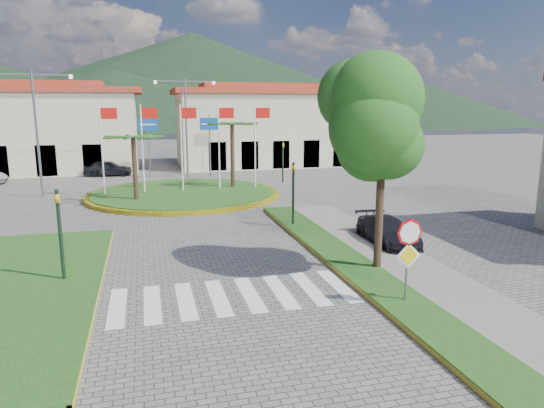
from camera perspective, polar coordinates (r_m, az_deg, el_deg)
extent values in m
plane|color=#5C5957|center=(11.92, -1.32, -17.81)|extent=(160.00, 160.00, 0.00)
cube|color=gray|center=(15.83, 18.86, -10.52)|extent=(4.00, 28.00, 0.15)
cube|color=#1C4914|center=(15.22, 15.02, -11.12)|extent=(1.60, 28.00, 0.18)
cube|color=#1C4914|center=(17.60, -27.69, -8.96)|extent=(5.00, 14.00, 0.18)
cube|color=silver|center=(15.46, -4.84, -10.73)|extent=(8.00, 3.00, 0.01)
cylinder|color=yellow|center=(32.72, -10.34, 1.16)|extent=(12.70, 12.70, 0.24)
cylinder|color=#1C4914|center=(32.71, -10.34, 1.22)|extent=(12.00, 12.00, 0.30)
cylinder|color=black|center=(30.37, -15.82, 3.78)|extent=(0.28, 0.28, 4.05)
cylinder|color=black|center=(33.83, -4.67, 5.44)|extent=(0.28, 0.28, 4.68)
cylinder|color=silver|center=(32.85, -19.36, 5.82)|extent=(0.10, 0.10, 6.00)
cube|color=red|center=(32.69, -18.66, 10.06)|extent=(1.00, 0.03, 0.70)
cylinder|color=silver|center=(32.75, -14.98, 6.06)|extent=(0.10, 0.10, 6.00)
cube|color=red|center=(32.63, -14.22, 10.31)|extent=(1.00, 0.03, 0.70)
cylinder|color=silver|center=(32.84, -10.59, 6.27)|extent=(0.10, 0.10, 6.00)
cube|color=red|center=(32.76, -9.77, 10.49)|extent=(1.00, 0.03, 0.70)
cylinder|color=silver|center=(33.11, -6.25, 6.43)|extent=(0.10, 0.10, 6.00)
cube|color=red|center=(33.08, -5.38, 10.61)|extent=(1.00, 0.03, 0.70)
cylinder|color=silver|center=(33.57, -2.00, 6.56)|extent=(0.10, 0.10, 6.00)
cube|color=red|center=(33.58, -1.10, 10.67)|extent=(1.00, 0.03, 0.70)
cylinder|color=slate|center=(14.87, 15.58, -6.93)|extent=(0.07, 0.07, 2.50)
cylinder|color=red|center=(14.55, 15.89, -3.24)|extent=(0.80, 0.03, 0.80)
cube|color=yellow|center=(14.73, 15.76, -5.89)|extent=(0.78, 0.03, 0.78)
cylinder|color=black|center=(17.44, 12.52, -0.85)|extent=(0.28, 0.28, 4.40)
ellipsoid|color=#1C5015|center=(17.08, 12.96, 9.03)|extent=(3.60, 3.60, 3.20)
cylinder|color=black|center=(17.38, -23.61, -3.63)|extent=(0.12, 0.12, 3.20)
imported|color=gold|center=(17.16, -23.88, -0.40)|extent=(0.15, 0.18, 0.90)
cylinder|color=black|center=(23.56, 2.51, 1.06)|extent=(0.12, 0.12, 3.20)
imported|color=gold|center=(23.40, 2.53, 3.47)|extent=(0.15, 0.18, 0.90)
cylinder|color=black|center=(37.83, 1.28, 4.98)|extent=(0.12, 0.12, 3.20)
imported|color=gold|center=(37.73, 1.29, 6.48)|extent=(0.18, 0.15, 0.90)
cylinder|color=slate|center=(41.25, -14.27, 6.56)|extent=(0.12, 0.12, 5.20)
cube|color=#0E4498|center=(41.09, -14.39, 9.05)|extent=(1.60, 0.05, 1.00)
cylinder|color=slate|center=(41.60, -7.32, 6.85)|extent=(0.12, 0.12, 5.20)
cube|color=#0E4498|center=(41.44, -7.38, 9.33)|extent=(1.60, 0.05, 1.00)
cylinder|color=slate|center=(40.31, -10.03, 8.62)|extent=(0.16, 0.16, 8.00)
cube|color=slate|center=(40.24, -11.98, 13.96)|extent=(2.40, 0.08, 0.08)
cube|color=slate|center=(40.44, -8.48, 14.07)|extent=(2.40, 0.08, 0.08)
cylinder|color=slate|center=(34.81, -25.90, 7.26)|extent=(0.16, 0.16, 8.00)
cube|color=slate|center=(35.06, -28.43, 13.29)|extent=(2.40, 0.08, 0.08)
cube|color=slate|center=(34.61, -24.46, 13.68)|extent=(2.40, 0.08, 0.08)
cube|color=beige|center=(49.56, -28.54, 7.33)|extent=(22.00, 9.00, 7.00)
cube|color=maroon|center=(49.53, -28.96, 11.65)|extent=(23.32, 9.54, 0.50)
cube|color=maroon|center=(49.54, -29.02, 12.23)|extent=(16.50, 4.95, 0.60)
cube|color=beige|center=(49.75, -0.33, 8.71)|extent=(18.00, 9.00, 7.00)
cube|color=maroon|center=(49.72, -0.33, 13.03)|extent=(19.08, 9.54, 0.50)
cube|color=maroon|center=(49.74, -0.33, 13.60)|extent=(13.50, 4.95, 0.60)
cone|color=black|center=(171.26, -9.21, 14.30)|extent=(180.00, 180.00, 30.00)
cone|color=black|center=(162.21, 12.02, 12.25)|extent=(120.00, 120.00, 18.00)
cone|color=black|center=(140.35, -18.27, 11.71)|extent=(110.00, 110.00, 16.00)
imported|color=black|center=(43.80, -18.72, 4.03)|extent=(4.06, 1.88, 1.34)
imported|color=black|center=(47.08, 1.86, 5.00)|extent=(3.76, 1.80, 1.19)
imported|color=black|center=(21.32, 13.43, -3.15)|extent=(1.75, 4.06, 1.16)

